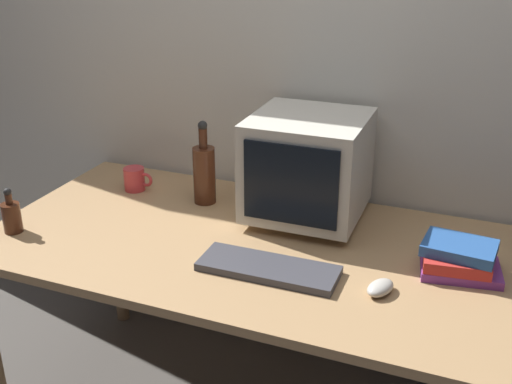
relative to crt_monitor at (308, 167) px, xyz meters
The scene contains 9 objects.
back_wall 0.41m from the crt_monitor, 109.48° to the left, with size 4.00×0.08×2.50m, color silver.
desk 0.37m from the crt_monitor, 111.54° to the right, with size 1.78×0.89×0.76m.
crt_monitor is the anchor object (origin of this frame).
keyboard 0.44m from the crt_monitor, 88.74° to the right, with size 0.42×0.15×0.02m, color #3F3F47.
computer_mouse 0.55m from the crt_monitor, 48.61° to the right, with size 0.06×0.10×0.04m, color beige.
bottle_tall 0.40m from the crt_monitor, behind, with size 0.08×0.08×0.31m.
bottle_short 1.01m from the crt_monitor, 151.94° to the right, with size 0.06×0.06×0.16m.
book_stack 0.58m from the crt_monitor, 19.63° to the right, with size 0.25×0.20×0.10m.
mug 0.71m from the crt_monitor, behind, with size 0.12×0.08×0.09m.
Camera 1 is at (0.67, -1.68, 1.73)m, focal length 44.04 mm.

